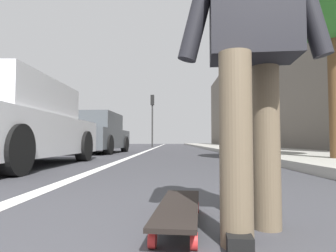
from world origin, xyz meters
The scene contains 9 objects.
ground_plane centered at (10.00, 0.00, 0.00)m, with size 80.00×80.00×0.00m, color #38383D.
lane_stripe_white centered at (20.00, 1.33, 0.00)m, with size 52.00×0.16×0.01m, color silver.
sidewalk_curb centered at (18.00, -3.25, 0.07)m, with size 52.00×3.20×0.13m, color #9E9B93.
building_facade centered at (22.00, -6.21, 4.30)m, with size 40.00×1.20×8.59m, color #6B6257.
skateboard centered at (0.81, 0.14, 0.09)m, with size 0.86×0.28×0.11m.
skater_person centered at (0.66, -0.20, 0.94)m, with size 0.45×0.72×1.64m.
parked_car_near centered at (4.26, 3.01, 0.72)m, with size 4.51×2.00×1.49m.
parked_car_mid centered at (10.04, 3.04, 0.71)m, with size 4.15×2.05×1.48m.
traffic_light centered at (21.94, 1.73, 2.83)m, with size 0.33×0.28×4.08m.
Camera 1 is at (-0.69, 0.18, 0.44)m, focal length 31.00 mm.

